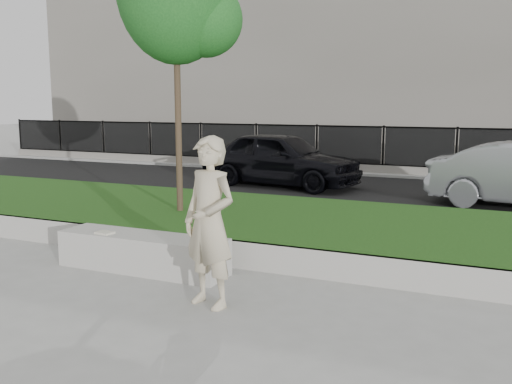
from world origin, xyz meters
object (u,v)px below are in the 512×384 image
at_px(stone_bench, 143,252).
at_px(car_dark, 281,159).
at_px(man, 210,222).
at_px(book, 105,233).

bearing_deg(stone_bench, car_dark, 97.78).
relative_size(man, book, 8.16).
bearing_deg(car_dark, man, -154.42).
bearing_deg(stone_bench, book, -163.02).
relative_size(stone_bench, man, 1.26).
height_order(stone_bench, man, man).
bearing_deg(man, car_dark, 122.50).
bearing_deg(man, book, 177.58).
bearing_deg(car_dark, stone_bench, -163.16).
height_order(man, book, man).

